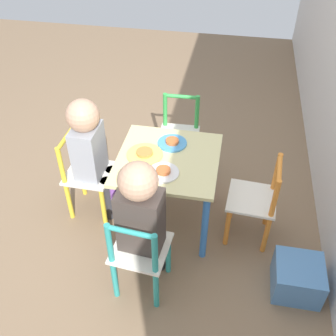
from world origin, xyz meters
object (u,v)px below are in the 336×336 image
child_right (142,215)px  plate_front (145,154)px  plate_right (163,172)px  chair_yellow (86,175)px  chair_green (179,137)px  plate_left (172,143)px  storage_bin (297,278)px  chair_orange (256,202)px  kids_table (168,169)px  chair_teal (140,254)px  child_front (91,148)px

child_right → plate_front: child_right is taller
plate_front → plate_right: (0.13, 0.13, 0.00)m
chair_yellow → child_right: (0.44, 0.46, 0.22)m
chair_green → plate_left: bearing=-89.3°
storage_bin → chair_green: bearing=-138.8°
chair_orange → plate_front: chair_orange is taller
chair_green → storage_bin: (0.86, 0.75, -0.17)m
chair_yellow → chair_green: (-0.49, 0.48, 0.00)m
kids_table → plate_left: plate_left is taller
chair_teal → chair_orange: bearing=-134.2°
chair_green → chair_yellow: bearing=-136.5°
chair_yellow → plate_front: bearing=-90.3°
chair_yellow → chair_orange: size_ratio=1.00×
kids_table → chair_orange: size_ratio=1.02×
child_front → storage_bin: size_ratio=3.23×
child_front → kids_table: bearing=-90.0°
kids_table → plate_front: plate_front is taller
kids_table → child_front: child_front is taller
chair_yellow → plate_left: bearing=-75.4°
chair_yellow → chair_green: 0.68m
chair_yellow → child_front: bearing=-90.0°
plate_right → plate_left: (-0.26, 0.00, -0.00)m
chair_green → child_front: size_ratio=0.69×
chair_yellow → child_right: 0.67m
chair_green → child_front: child_front is taller
kids_table → storage_bin: 0.87m
chair_teal → child_right: (-0.06, 0.01, 0.22)m
plate_left → storage_bin: bearing=56.2°
chair_teal → child_right: size_ratio=0.68×
chair_green → storage_bin: size_ratio=2.22×
child_right → storage_bin: bearing=-169.2°
kids_table → plate_front: (-0.00, -0.13, 0.09)m
plate_left → child_right: bearing=-4.1°
chair_teal → plate_right: bearing=-91.9°
kids_table → plate_front: size_ratio=2.78×
plate_left → storage_bin: size_ratio=0.69×
chair_orange → plate_front: 0.66m
plate_front → plate_right: 0.18m
chair_green → chair_orange: (0.53, 0.51, 0.00)m
chair_orange → plate_left: (-0.16, -0.49, 0.22)m
chair_green → plate_front: bearing=-104.6°
chair_teal → plate_left: size_ratio=3.24×
child_right → chair_yellow: bearing=-38.9°
chair_orange → child_right: size_ratio=0.68×
plate_left → chair_teal: bearing=-4.3°
plate_front → kids_table: bearing=90.0°
chair_orange → storage_bin: size_ratio=2.22×
plate_front → storage_bin: plate_front is taller
chair_green → chair_orange: same height
chair_yellow → plate_front: (0.01, 0.37, 0.22)m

